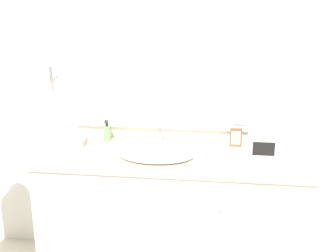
% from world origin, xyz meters
% --- Properties ---
extents(wall_back, '(8.00, 0.18, 2.55)m').
position_xyz_m(wall_back, '(-0.00, 0.63, 1.28)').
color(wall_back, white).
rests_on(wall_back, ground_plane).
extents(vanity_counter, '(1.80, 0.60, 0.91)m').
position_xyz_m(vanity_counter, '(0.00, 0.30, 0.46)').
color(vanity_counter, beige).
rests_on(vanity_counter, ground_plane).
extents(sink_basin, '(0.50, 0.39, 0.18)m').
position_xyz_m(sink_basin, '(-0.11, 0.28, 0.93)').
color(sink_basin, silver).
rests_on(sink_basin, vanity_counter).
extents(soap_bottle, '(0.05, 0.05, 0.15)m').
position_xyz_m(soap_bottle, '(-0.49, 0.51, 0.97)').
color(soap_bottle, '#709966').
rests_on(soap_bottle, vanity_counter).
extents(appliance_box, '(0.19, 0.16, 0.13)m').
position_xyz_m(appliance_box, '(0.58, 0.39, 0.97)').
color(appliance_box, '#BCBCC1').
rests_on(appliance_box, vanity_counter).
extents(picture_frame, '(0.08, 0.01, 0.13)m').
position_xyz_m(picture_frame, '(0.41, 0.51, 0.97)').
color(picture_frame, brown).
rests_on(picture_frame, vanity_counter).
extents(hand_towel_near_sink, '(0.19, 0.12, 0.04)m').
position_xyz_m(hand_towel_near_sink, '(-0.71, 0.41, 0.93)').
color(hand_towel_near_sink, '#B7A899').
rests_on(hand_towel_near_sink, vanity_counter).
extents(metal_tray, '(0.18, 0.10, 0.01)m').
position_xyz_m(metal_tray, '(0.43, 0.21, 0.91)').
color(metal_tray, silver).
rests_on(metal_tray, vanity_counter).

